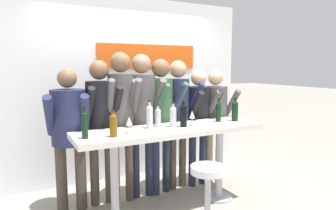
{
  "coord_description": "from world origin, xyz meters",
  "views": [
    {
      "loc": [
        -1.59,
        -2.94,
        1.68
      ],
      "look_at": [
        0.0,
        0.09,
        1.23
      ],
      "focal_mm": 32.0,
      "sensor_mm": 36.0,
      "label": 1
    }
  ],
  "objects_px": {
    "wine_bottle_4": "(150,116)",
    "wine_bottle_5": "(158,116)",
    "wine_bottle_2": "(113,124)",
    "wine_bottle_6": "(235,110)",
    "bar_stool": "(208,190)",
    "wine_bottle_7": "(173,116)",
    "person_far_left": "(69,125)",
    "person_center_left": "(121,109)",
    "person_center": "(142,109)",
    "person_far_right": "(199,114)",
    "wine_bottle_1": "(184,114)",
    "person_rightmost": "(215,113)",
    "tasting_table": "(172,141)",
    "person_center_right": "(161,110)",
    "wine_bottle_3": "(218,111)",
    "person_right": "(178,109)",
    "person_left": "(101,116)",
    "wine_bottle_0": "(85,124)",
    "wine_glass_0": "(192,115)",
    "wine_glass_1": "(129,122)"
  },
  "relations": [
    {
      "from": "person_far_left",
      "to": "wine_bottle_6",
      "type": "relative_size",
      "value": 5.36
    },
    {
      "from": "person_center",
      "to": "wine_bottle_5",
      "type": "distance_m",
      "value": 0.38
    },
    {
      "from": "wine_glass_0",
      "to": "person_far_right",
      "type": "bearing_deg",
      "value": 49.68
    },
    {
      "from": "wine_bottle_2",
      "to": "wine_bottle_3",
      "type": "height_order",
      "value": "wine_bottle_3"
    },
    {
      "from": "bar_stool",
      "to": "wine_bottle_7",
      "type": "relative_size",
      "value": 2.51
    },
    {
      "from": "person_center",
      "to": "person_center_left",
      "type": "bearing_deg",
      "value": -168.0
    },
    {
      "from": "wine_bottle_0",
      "to": "wine_glass_0",
      "type": "xyz_separation_m",
      "value": [
        1.26,
        0.06,
        -0.02
      ]
    },
    {
      "from": "person_far_left",
      "to": "wine_bottle_7",
      "type": "bearing_deg",
      "value": -13.27
    },
    {
      "from": "person_center_left",
      "to": "wine_bottle_6",
      "type": "bearing_deg",
      "value": -9.63
    },
    {
      "from": "person_center_right",
      "to": "wine_bottle_4",
      "type": "xyz_separation_m",
      "value": [
        -0.34,
        -0.39,
        0.01
      ]
    },
    {
      "from": "wine_bottle_1",
      "to": "wine_bottle_3",
      "type": "relative_size",
      "value": 1.03
    },
    {
      "from": "person_far_left",
      "to": "wine_bottle_6",
      "type": "xyz_separation_m",
      "value": [
        1.96,
        -0.53,
        0.11
      ]
    },
    {
      "from": "tasting_table",
      "to": "wine_bottle_5",
      "type": "distance_m",
      "value": 0.32
    },
    {
      "from": "person_center_left",
      "to": "wine_glass_1",
      "type": "xyz_separation_m",
      "value": [
        -0.1,
        -0.53,
        -0.06
      ]
    },
    {
      "from": "person_center",
      "to": "person_right",
      "type": "relative_size",
      "value": 1.04
    },
    {
      "from": "wine_bottle_1",
      "to": "person_rightmost",
      "type": "bearing_deg",
      "value": 31.19
    },
    {
      "from": "tasting_table",
      "to": "person_right",
      "type": "bearing_deg",
      "value": 53.84
    },
    {
      "from": "person_center",
      "to": "wine_bottle_4",
      "type": "bearing_deg",
      "value": -94.96
    },
    {
      "from": "wine_bottle_1",
      "to": "person_far_right",
      "type": "bearing_deg",
      "value": 42.85
    },
    {
      "from": "person_far_right",
      "to": "wine_bottle_7",
      "type": "xyz_separation_m",
      "value": [
        -0.66,
        -0.46,
        0.1
      ]
    },
    {
      "from": "tasting_table",
      "to": "person_center_right",
      "type": "bearing_deg",
      "value": 77.5
    },
    {
      "from": "wine_bottle_5",
      "to": "wine_bottle_4",
      "type": "bearing_deg",
      "value": -160.44
    },
    {
      "from": "wine_bottle_2",
      "to": "wine_bottle_5",
      "type": "xyz_separation_m",
      "value": [
        0.61,
        0.25,
        -0.01
      ]
    },
    {
      "from": "person_left",
      "to": "bar_stool",
      "type": "bearing_deg",
      "value": -56.57
    },
    {
      "from": "wine_bottle_2",
      "to": "wine_bottle_6",
      "type": "bearing_deg",
      "value": 4.31
    },
    {
      "from": "person_far_left",
      "to": "person_center_left",
      "type": "bearing_deg",
      "value": 6.64
    },
    {
      "from": "person_rightmost",
      "to": "wine_bottle_0",
      "type": "height_order",
      "value": "person_rightmost"
    },
    {
      "from": "wine_bottle_6",
      "to": "wine_bottle_4",
      "type": "bearing_deg",
      "value": 175.83
    },
    {
      "from": "bar_stool",
      "to": "person_far_left",
      "type": "bearing_deg",
      "value": 132.45
    },
    {
      "from": "wine_bottle_1",
      "to": "wine_bottle_7",
      "type": "xyz_separation_m",
      "value": [
        -0.12,
        0.04,
        -0.01
      ]
    },
    {
      "from": "wine_bottle_7",
      "to": "person_center",
      "type": "bearing_deg",
      "value": 111.32
    },
    {
      "from": "person_center_left",
      "to": "wine_bottle_4",
      "type": "xyz_separation_m",
      "value": [
        0.19,
        -0.39,
        -0.04
      ]
    },
    {
      "from": "tasting_table",
      "to": "wine_bottle_1",
      "type": "relative_size",
      "value": 7.12
    },
    {
      "from": "bar_stool",
      "to": "wine_bottle_3",
      "type": "xyz_separation_m",
      "value": [
        0.66,
        0.71,
        0.65
      ]
    },
    {
      "from": "person_center",
      "to": "wine_bottle_0",
      "type": "height_order",
      "value": "person_center"
    },
    {
      "from": "person_left",
      "to": "person_far_right",
      "type": "bearing_deg",
      "value": 0.4
    },
    {
      "from": "person_far_left",
      "to": "wine_glass_1",
      "type": "relative_size",
      "value": 9.33
    },
    {
      "from": "tasting_table",
      "to": "wine_bottle_2",
      "type": "relative_size",
      "value": 8.05
    },
    {
      "from": "person_center",
      "to": "wine_bottle_1",
      "type": "height_order",
      "value": "person_center"
    },
    {
      "from": "person_center",
      "to": "wine_bottle_6",
      "type": "relative_size",
      "value": 5.94
    },
    {
      "from": "wine_bottle_4",
      "to": "wine_bottle_5",
      "type": "relative_size",
      "value": 1.26
    },
    {
      "from": "tasting_table",
      "to": "wine_bottle_1",
      "type": "bearing_deg",
      "value": -3.76
    },
    {
      "from": "bar_stool",
      "to": "person_center_left",
      "type": "bearing_deg",
      "value": 112.98
    },
    {
      "from": "person_rightmost",
      "to": "wine_bottle_2",
      "type": "distance_m",
      "value": 1.81
    },
    {
      "from": "person_far_right",
      "to": "wine_bottle_0",
      "type": "distance_m",
      "value": 1.77
    },
    {
      "from": "wine_bottle_0",
      "to": "wine_bottle_5",
      "type": "relative_size",
      "value": 1.27
    },
    {
      "from": "person_left",
      "to": "wine_bottle_3",
      "type": "distance_m",
      "value": 1.45
    },
    {
      "from": "person_far_right",
      "to": "wine_bottle_4",
      "type": "relative_size",
      "value": 5.09
    },
    {
      "from": "person_right",
      "to": "wine_bottle_6",
      "type": "bearing_deg",
      "value": -53.5
    },
    {
      "from": "person_far_left",
      "to": "wine_bottle_1",
      "type": "relative_size",
      "value": 5.34
    }
  ]
}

